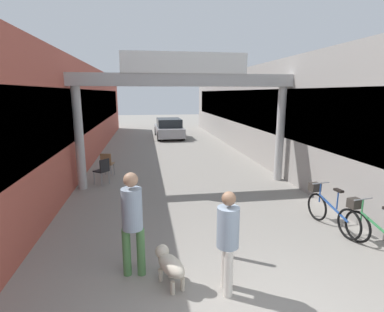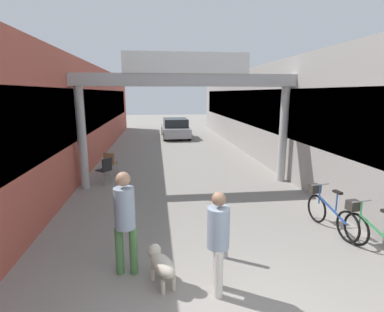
% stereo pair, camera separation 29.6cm
% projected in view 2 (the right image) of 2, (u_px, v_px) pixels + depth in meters
% --- Properties ---
extents(storefront_left, '(3.00, 26.00, 4.25)m').
position_uv_depth(storefront_left, '(64.00, 114.00, 13.41)').
color(storefront_left, '#B25142').
rests_on(storefront_left, ground_plane).
extents(storefront_right, '(3.00, 26.00, 4.25)m').
position_uv_depth(storefront_right, '(281.00, 112.00, 14.59)').
color(storefront_right, '#9E9993').
rests_on(storefront_right, ground_plane).
extents(arcade_sign_gateway, '(7.40, 0.47, 4.29)m').
position_uv_depth(arcade_sign_gateway, '(186.00, 93.00, 9.59)').
color(arcade_sign_gateway, '#B2B2B2').
rests_on(arcade_sign_gateway, ground_plane).
extents(pedestrian_with_dog, '(0.39, 0.38, 1.81)m').
position_uv_depth(pedestrian_with_dog, '(125.00, 216.00, 4.96)').
color(pedestrian_with_dog, '#4C7F47').
rests_on(pedestrian_with_dog, ground_plane).
extents(pedestrian_companion, '(0.37, 0.39, 1.64)m').
position_uv_depth(pedestrian_companion, '(218.00, 237.00, 4.50)').
color(pedestrian_companion, silver).
rests_on(pedestrian_companion, ground_plane).
extents(dog_on_leash, '(0.55, 0.81, 0.57)m').
position_uv_depth(dog_on_leash, '(161.00, 263.00, 4.83)').
color(dog_on_leash, beige).
rests_on(dog_on_leash, ground_plane).
extents(bicycle_green_nearest, '(0.46, 1.68, 0.98)m').
position_uv_depth(bicycle_green_nearest, '(373.00, 233.00, 5.69)').
color(bicycle_green_nearest, black).
rests_on(bicycle_green_nearest, ground_plane).
extents(bicycle_blue_second, '(0.46, 1.68, 0.98)m').
position_uv_depth(bicycle_blue_second, '(328.00, 211.00, 6.77)').
color(bicycle_blue_second, black).
rests_on(bicycle_blue_second, ground_plane).
extents(bollard_post_metal, '(0.10, 0.10, 1.03)m').
position_uv_depth(bollard_post_metal, '(226.00, 232.00, 5.54)').
color(bollard_post_metal, gray).
rests_on(bollard_post_metal, ground_plane).
extents(cafe_chair_black_nearer, '(0.56, 0.56, 0.89)m').
position_uv_depth(cafe_chair_black_nearer, '(105.00, 168.00, 10.15)').
color(cafe_chair_black_nearer, gray).
rests_on(cafe_chair_black_nearer, ground_plane).
extents(cafe_chair_wood_farther, '(0.48, 0.48, 0.89)m').
position_uv_depth(cafe_chair_wood_farther, '(110.00, 162.00, 11.12)').
color(cafe_chair_wood_farther, gray).
rests_on(cafe_chair_wood_farther, ground_plane).
extents(parked_car_silver, '(1.87, 4.04, 1.33)m').
position_uv_depth(parked_car_silver, '(175.00, 128.00, 20.71)').
color(parked_car_silver, '#99999E').
rests_on(parked_car_silver, ground_plane).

